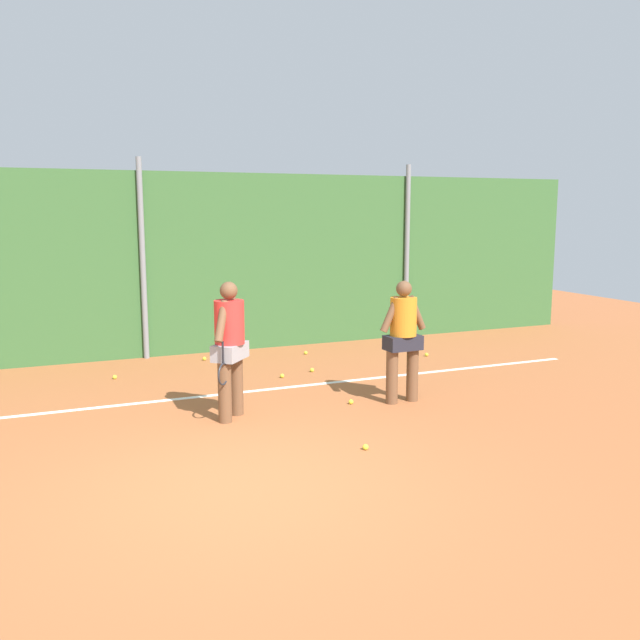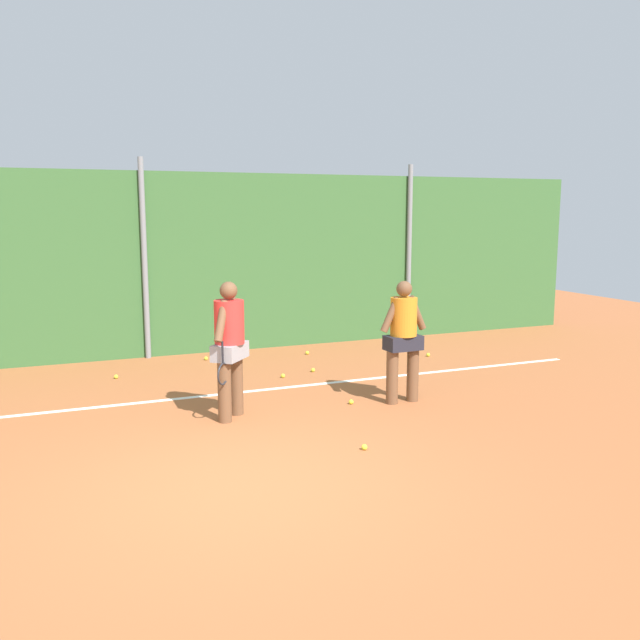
{
  "view_description": "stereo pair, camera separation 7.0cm",
  "coord_description": "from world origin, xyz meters",
  "px_view_note": "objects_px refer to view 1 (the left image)",
  "views": [
    {
      "loc": [
        -1.78,
        -5.99,
        2.65
      ],
      "look_at": [
        1.64,
        2.13,
        1.22
      ],
      "focal_mm": 38.17,
      "sensor_mm": 36.0,
      "label": 1
    },
    {
      "loc": [
        -1.72,
        -6.02,
        2.65
      ],
      "look_at": [
        1.64,
        2.13,
        1.22
      ],
      "focal_mm": 38.17,
      "sensor_mm": 36.0,
      "label": 2
    }
  ],
  "objects_px": {
    "tennis_ball_7": "(312,370)",
    "tennis_ball_1": "(351,402)",
    "tennis_ball_2": "(204,359)",
    "tennis_ball_3": "(365,447)",
    "player_midcourt": "(230,343)",
    "tennis_ball_4": "(427,355)",
    "tennis_ball_6": "(115,377)",
    "player_foreground_near": "(403,335)",
    "tennis_ball_0": "(306,353)",
    "tennis_ball_5": "(282,376)"
  },
  "relations": [
    {
      "from": "tennis_ball_7",
      "to": "tennis_ball_1",
      "type": "bearing_deg",
      "value": -96.36
    },
    {
      "from": "tennis_ball_2",
      "to": "tennis_ball_3",
      "type": "relative_size",
      "value": 1.0
    },
    {
      "from": "tennis_ball_2",
      "to": "tennis_ball_3",
      "type": "bearing_deg",
      "value": -83.56
    },
    {
      "from": "tennis_ball_2",
      "to": "tennis_ball_3",
      "type": "distance_m",
      "value": 5.25
    },
    {
      "from": "tennis_ball_1",
      "to": "tennis_ball_2",
      "type": "xyz_separation_m",
      "value": [
        -1.22,
        3.52,
        0.0
      ]
    },
    {
      "from": "tennis_ball_2",
      "to": "player_midcourt",
      "type": "bearing_deg",
      "value": -97.78
    },
    {
      "from": "player_midcourt",
      "to": "tennis_ball_4",
      "type": "relative_size",
      "value": 26.76
    },
    {
      "from": "player_midcourt",
      "to": "tennis_ball_6",
      "type": "distance_m",
      "value": 3.09
    },
    {
      "from": "player_foreground_near",
      "to": "tennis_ball_0",
      "type": "xyz_separation_m",
      "value": [
        -0.07,
        3.45,
        -0.92
      ]
    },
    {
      "from": "tennis_ball_0",
      "to": "tennis_ball_2",
      "type": "distance_m",
      "value": 1.87
    },
    {
      "from": "player_midcourt",
      "to": "tennis_ball_7",
      "type": "bearing_deg",
      "value": 176.47
    },
    {
      "from": "player_foreground_near",
      "to": "tennis_ball_3",
      "type": "height_order",
      "value": "player_foreground_near"
    },
    {
      "from": "player_midcourt",
      "to": "tennis_ball_6",
      "type": "xyz_separation_m",
      "value": [
        -1.15,
        2.71,
        -0.96
      ]
    },
    {
      "from": "tennis_ball_4",
      "to": "tennis_ball_7",
      "type": "distance_m",
      "value": 2.42
    },
    {
      "from": "player_midcourt",
      "to": "tennis_ball_1",
      "type": "distance_m",
      "value": 1.95
    },
    {
      "from": "tennis_ball_0",
      "to": "tennis_ball_4",
      "type": "distance_m",
      "value": 2.23
    },
    {
      "from": "player_midcourt",
      "to": "tennis_ball_6",
      "type": "bearing_deg",
      "value": -115.83
    },
    {
      "from": "tennis_ball_4",
      "to": "tennis_ball_6",
      "type": "relative_size",
      "value": 1.0
    },
    {
      "from": "tennis_ball_7",
      "to": "tennis_ball_2",
      "type": "bearing_deg",
      "value": 132.77
    },
    {
      "from": "player_foreground_near",
      "to": "tennis_ball_4",
      "type": "xyz_separation_m",
      "value": [
        1.91,
        2.44,
        -0.92
      ]
    },
    {
      "from": "tennis_ball_1",
      "to": "tennis_ball_2",
      "type": "bearing_deg",
      "value": 109.11
    },
    {
      "from": "tennis_ball_3",
      "to": "tennis_ball_4",
      "type": "relative_size",
      "value": 1.0
    },
    {
      "from": "tennis_ball_4",
      "to": "tennis_ball_7",
      "type": "bearing_deg",
      "value": -172.66
    },
    {
      "from": "tennis_ball_0",
      "to": "tennis_ball_2",
      "type": "relative_size",
      "value": 1.0
    },
    {
      "from": "tennis_ball_3",
      "to": "tennis_ball_6",
      "type": "bearing_deg",
      "value": 116.59
    },
    {
      "from": "player_foreground_near",
      "to": "tennis_ball_3",
      "type": "bearing_deg",
      "value": 46.92
    },
    {
      "from": "tennis_ball_1",
      "to": "tennis_ball_5",
      "type": "relative_size",
      "value": 1.0
    },
    {
      "from": "player_foreground_near",
      "to": "player_midcourt",
      "type": "xyz_separation_m",
      "value": [
        -2.4,
        0.19,
        0.03
      ]
    },
    {
      "from": "tennis_ball_0",
      "to": "tennis_ball_4",
      "type": "height_order",
      "value": "same"
    },
    {
      "from": "tennis_ball_4",
      "to": "tennis_ball_5",
      "type": "xyz_separation_m",
      "value": [
        -2.99,
        -0.49,
        0.0
      ]
    },
    {
      "from": "tennis_ball_5",
      "to": "tennis_ball_7",
      "type": "height_order",
      "value": "same"
    },
    {
      "from": "tennis_ball_0",
      "to": "tennis_ball_4",
      "type": "relative_size",
      "value": 1.0
    },
    {
      "from": "player_foreground_near",
      "to": "tennis_ball_1",
      "type": "bearing_deg",
      "value": -15.61
    },
    {
      "from": "player_foreground_near",
      "to": "tennis_ball_2",
      "type": "height_order",
      "value": "player_foreground_near"
    },
    {
      "from": "tennis_ball_1",
      "to": "tennis_ball_4",
      "type": "bearing_deg",
      "value": 40.97
    },
    {
      "from": "tennis_ball_1",
      "to": "tennis_ball_4",
      "type": "relative_size",
      "value": 1.0
    },
    {
      "from": "tennis_ball_2",
      "to": "tennis_ball_5",
      "type": "bearing_deg",
      "value": -64.05
    },
    {
      "from": "tennis_ball_0",
      "to": "tennis_ball_7",
      "type": "relative_size",
      "value": 1.0
    },
    {
      "from": "tennis_ball_5",
      "to": "tennis_ball_7",
      "type": "relative_size",
      "value": 1.0
    },
    {
      "from": "tennis_ball_3",
      "to": "tennis_ball_6",
      "type": "distance_m",
      "value": 4.95
    },
    {
      "from": "player_midcourt",
      "to": "tennis_ball_2",
      "type": "distance_m",
      "value": 3.65
    },
    {
      "from": "player_foreground_near",
      "to": "player_midcourt",
      "type": "height_order",
      "value": "player_midcourt"
    },
    {
      "from": "tennis_ball_4",
      "to": "tennis_ball_6",
      "type": "xyz_separation_m",
      "value": [
        -5.46,
        0.46,
        0.0
      ]
    },
    {
      "from": "tennis_ball_5",
      "to": "tennis_ball_6",
      "type": "xyz_separation_m",
      "value": [
        -2.47,
        0.95,
        0.0
      ]
    },
    {
      "from": "tennis_ball_0",
      "to": "tennis_ball_6",
      "type": "relative_size",
      "value": 1.0
    },
    {
      "from": "tennis_ball_4",
      "to": "tennis_ball_5",
      "type": "relative_size",
      "value": 1.0
    },
    {
      "from": "tennis_ball_1",
      "to": "tennis_ball_6",
      "type": "distance_m",
      "value": 3.94
    },
    {
      "from": "tennis_ball_6",
      "to": "tennis_ball_5",
      "type": "bearing_deg",
      "value": -21.05
    },
    {
      "from": "tennis_ball_1",
      "to": "tennis_ball_6",
      "type": "relative_size",
      "value": 1.0
    },
    {
      "from": "tennis_ball_5",
      "to": "tennis_ball_4",
      "type": "bearing_deg",
      "value": 9.37
    }
  ]
}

